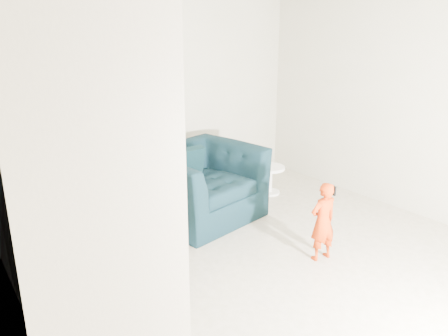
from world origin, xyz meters
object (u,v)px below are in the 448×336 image
Objects in this scene: armchair at (201,184)px; staircase at (52,237)px; toddler at (323,222)px; side_table at (270,175)px.

armchair is 0.38× the size of staircase.
toddler is at bearing -8.35° from staircase.
staircase is (-3.52, -1.30, 0.67)m from side_table.
side_table is at bearing -6.20° from armchair.
armchair is at bearing -68.53° from toddler.
armchair is 1.58× the size of toddler.
armchair is 1.26m from side_table.
armchair is 2.65m from staircase.
toddler reaches higher than side_table.
armchair reaches higher than side_table.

